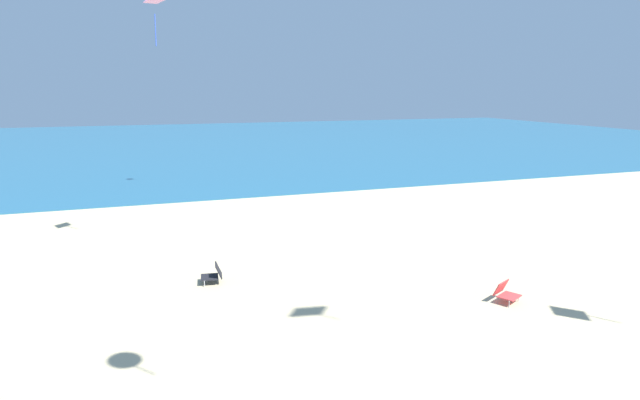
# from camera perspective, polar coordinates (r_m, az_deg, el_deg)

# --- Properties ---
(ground_plane) EXTENTS (120.00, 120.00, 0.00)m
(ground_plane) POSITION_cam_1_polar(r_m,az_deg,el_deg) (16.05, -1.50, -8.82)
(ground_plane) COLOR #C6B58C
(ocean_water) EXTENTS (120.00, 60.00, 0.05)m
(ocean_water) POSITION_cam_1_polar(r_m,az_deg,el_deg) (57.75, -14.95, 5.76)
(ocean_water) COLOR #236084
(ocean_water) RESTS_ON ground_plane
(beach_chair_mid_beach) EXTENTS (0.69, 0.65, 0.58)m
(beach_chair_mid_beach) POSITION_cam_1_polar(r_m,az_deg,el_deg) (16.36, -11.12, -7.63)
(beach_chair_mid_beach) COLOR black
(beach_chair_mid_beach) RESTS_ON ground_plane
(beach_chair_far_right) EXTENTS (0.77, 0.77, 0.57)m
(beach_chair_far_right) POSITION_cam_1_polar(r_m,az_deg,el_deg) (15.51, 18.90, -9.14)
(beach_chair_far_right) COLOR #D13D3D
(beach_chair_far_right) RESTS_ON ground_plane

